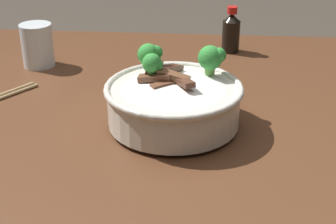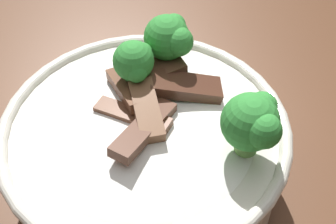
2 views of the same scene
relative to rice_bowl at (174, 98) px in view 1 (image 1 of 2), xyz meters
The scene contains 4 objects.
dining_table 0.19m from the rice_bowl, 120.66° to the left, with size 1.11×0.95×0.82m.
rice_bowl is the anchor object (origin of this frame).
drinking_glass 0.46m from the rice_bowl, 140.62° to the left, with size 0.08×0.08×0.10m.
soy_sauce_bottle 0.45m from the rice_bowl, 74.45° to the left, with size 0.05×0.05×0.12m.
Camera 1 is at (0.12, -0.94, 1.27)m, focal length 53.29 mm.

